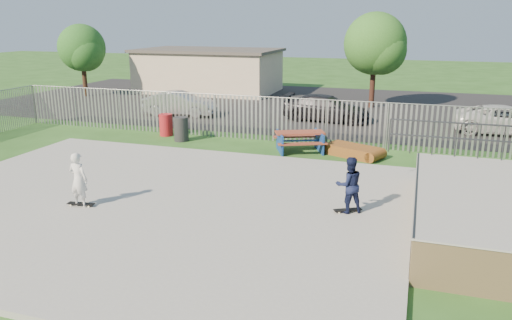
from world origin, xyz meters
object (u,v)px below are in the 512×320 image
(car_white, at_px, (507,120))
(tree_mid, at_px, (375,44))
(car_silver, at_px, (180,104))
(car_dark, at_px, (326,108))
(trash_bin_grey, at_px, (181,129))
(tree_left, at_px, (82,48))
(picnic_table, at_px, (300,141))
(skater_navy, at_px, (349,185))
(trash_bin_red, at_px, (166,125))
(skater_white, at_px, (78,180))
(funbox, at_px, (353,151))

(car_white, distance_m, tree_mid, 9.49)
(car_silver, relative_size, tree_mid, 0.71)
(car_dark, bearing_deg, trash_bin_grey, 144.50)
(car_white, xyz_separation_m, tree_left, (-26.93, 4.13, 2.71))
(trash_bin_grey, relative_size, car_white, 0.23)
(picnic_table, height_order, skater_navy, skater_navy)
(trash_bin_red, height_order, trash_bin_grey, trash_bin_grey)
(trash_bin_grey, distance_m, skater_white, 8.79)
(car_white, distance_m, skater_white, 19.79)
(tree_mid, height_order, skater_navy, tree_mid)
(funbox, bearing_deg, car_dark, 133.23)
(tree_left, bearing_deg, car_white, -8.72)
(trash_bin_red, height_order, car_silver, car_silver)
(picnic_table, distance_m, car_white, 10.72)
(trash_bin_grey, height_order, car_white, car_white)
(funbox, height_order, car_dark, car_dark)
(trash_bin_red, xyz_separation_m, car_silver, (-1.67, 4.81, 0.18))
(trash_bin_red, bearing_deg, tree_mid, 52.46)
(skater_navy, bearing_deg, tree_left, -68.08)
(picnic_table, relative_size, funbox, 1.07)
(car_white, bearing_deg, trash_bin_grey, 112.53)
(skater_white, bearing_deg, car_white, -129.17)
(picnic_table, height_order, skater_white, skater_white)
(tree_mid, bearing_deg, car_dark, -110.10)
(picnic_table, xyz_separation_m, skater_white, (-4.43, -8.53, 0.51))
(car_silver, height_order, tree_left, tree_left)
(tree_mid, bearing_deg, car_white, -39.27)
(picnic_table, height_order, tree_mid, tree_mid)
(trash_bin_grey, distance_m, tree_mid, 14.26)
(car_silver, bearing_deg, tree_mid, -63.36)
(car_silver, bearing_deg, tree_left, 59.69)
(picnic_table, distance_m, car_silver, 10.17)
(funbox, distance_m, car_dark, 7.22)
(trash_bin_red, bearing_deg, tree_left, 140.51)
(picnic_table, height_order, car_white, car_white)
(skater_navy, bearing_deg, car_white, -143.19)
(trash_bin_red, relative_size, tree_mid, 0.18)
(funbox, relative_size, trash_bin_red, 2.26)
(skater_white, bearing_deg, tree_mid, -104.54)
(trash_bin_red, distance_m, car_silver, 5.10)
(car_dark, xyz_separation_m, car_white, (8.81, -0.48, -0.02))
(trash_bin_grey, xyz_separation_m, tree_mid, (7.31, 11.78, 3.36))
(car_silver, bearing_deg, skater_navy, -142.21)
(car_dark, distance_m, tree_left, 18.69)
(car_dark, bearing_deg, trash_bin_red, 135.47)
(picnic_table, height_order, tree_left, tree_left)
(car_dark, height_order, tree_mid, tree_mid)
(skater_white, bearing_deg, car_silver, -72.22)
(car_dark, relative_size, skater_white, 2.99)
(trash_bin_grey, xyz_separation_m, skater_navy, (8.51, -6.77, 0.40))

